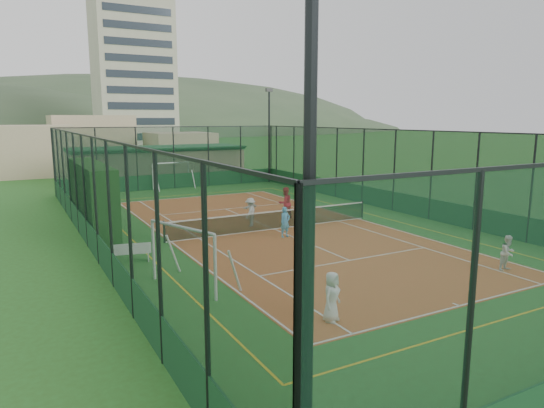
{
  "coord_description": "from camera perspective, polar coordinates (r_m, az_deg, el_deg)",
  "views": [
    {
      "loc": [
        -11.8,
        -21.53,
        5.71
      ],
      "look_at": [
        0.27,
        0.71,
        1.2
      ],
      "focal_mm": 32.0,
      "sensor_mm": 36.0,
      "label": 1
    }
  ],
  "objects": [
    {
      "name": "ground",
      "position": [
        25.21,
        0.23,
        -2.99
      ],
      "size": [
        300.0,
        300.0,
        0.0
      ],
      "primitive_type": "plane",
      "color": "#2A581E",
      "rests_on": "ground"
    },
    {
      "name": "court_slab",
      "position": [
        25.21,
        0.23,
        -2.98
      ],
      "size": [
        11.17,
        23.97,
        0.01
      ],
      "primitive_type": "cube",
      "color": "#AF4B26",
      "rests_on": "ground"
    },
    {
      "name": "tennis_net",
      "position": [
        25.09,
        0.23,
        -1.81
      ],
      "size": [
        11.67,
        0.12,
        1.06
      ],
      "primitive_type": null,
      "color": "black",
      "rests_on": "ground"
    },
    {
      "name": "perimeter_fence",
      "position": [
        24.76,
        0.24,
        2.65
      ],
      "size": [
        18.12,
        34.12,
        5.0
      ],
      "primitive_type": null,
      "color": "#10301F",
      "rests_on": "ground"
    },
    {
      "name": "floodlight_sw",
      "position": [
        6.09,
        4.32,
        -5.03
      ],
      "size": [
        0.6,
        0.26,
        8.25
      ],
      "primitive_type": null,
      "color": "black",
      "rests_on": "ground"
    },
    {
      "name": "floodlight_ne",
      "position": [
        43.28,
        -0.34,
        8.01
      ],
      "size": [
        0.6,
        0.26,
        8.25
      ],
      "primitive_type": null,
      "color": "black",
      "rests_on": "ground"
    },
    {
      "name": "clubhouse",
      "position": [
        45.29,
        -13.3,
        4.6
      ],
      "size": [
        15.2,
        7.2,
        3.15
      ],
      "primitive_type": null,
      "color": "tan",
      "rests_on": "ground"
    },
    {
      "name": "apartment_tower",
      "position": [
        106.64,
        -16.01,
        14.73
      ],
      "size": [
        15.0,
        12.0,
        30.0
      ],
      "primitive_type": "cube",
      "color": "beige",
      "rests_on": "ground"
    },
    {
      "name": "distant_hills",
      "position": [
        172.03,
        -24.74,
        7.29
      ],
      "size": [
        200.0,
        60.0,
        24.0
      ],
      "primitive_type": null,
      "color": "#384C33",
      "rests_on": "ground"
    },
    {
      "name": "hedge_left",
      "position": [
        25.91,
        -20.38,
        0.67
      ],
      "size": [
        1.2,
        7.99,
        3.49
      ],
      "primitive_type": "cube",
      "color": "black",
      "rests_on": "ground"
    },
    {
      "name": "white_bench",
      "position": [
        20.29,
        -16.18,
        -5.45
      ],
      "size": [
        1.51,
        0.71,
        0.82
      ],
      "primitive_type": null,
      "rotation": [
        0.0,
        0.0,
        -0.22
      ],
      "color": "white",
      "rests_on": "ground"
    },
    {
      "name": "futsal_goal_near",
      "position": [
        16.58,
        -10.5,
        -6.31
      ],
      "size": [
        3.45,
        2.09,
        2.15
      ],
      "primitive_type": null,
      "rotation": [
        0.0,
        0.0,
        1.94
      ],
      "color": "white",
      "rests_on": "ground"
    },
    {
      "name": "futsal_goal_far",
      "position": [
        40.45,
        -11.77,
        3.28
      ],
      "size": [
        3.37,
        1.44,
        2.11
      ],
      "primitive_type": null,
      "rotation": [
        0.0,
        0.0,
        0.16
      ],
      "color": "white",
      "rests_on": "ground"
    },
    {
      "name": "child_near_left",
      "position": [
        14.02,
        7.03,
        -10.77
      ],
      "size": [
        0.84,
        0.75,
        1.45
      ],
      "primitive_type": "imported",
      "rotation": [
        0.0,
        0.0,
        0.52
      ],
      "color": "white",
      "rests_on": "court_slab"
    },
    {
      "name": "child_near_mid",
      "position": [
        23.42,
        1.56,
        -2.12
      ],
      "size": [
        0.58,
        0.41,
        1.48
      ],
      "primitive_type": "imported",
      "rotation": [
        0.0,
        0.0,
        0.11
      ],
      "color": "#54AEEF",
      "rests_on": "court_slab"
    },
    {
      "name": "child_near_right",
      "position": [
        20.44,
        26.02,
        -5.18
      ],
      "size": [
        0.68,
        0.55,
        1.35
      ],
      "primitive_type": "imported",
      "rotation": [
        0.0,
        0.0,
        0.05
      ],
      "color": "silver",
      "rests_on": "court_slab"
    },
    {
      "name": "child_far_left",
      "position": [
        25.74,
        -2.57,
        -0.97
      ],
      "size": [
        1.11,
        1.08,
        1.52
      ],
      "primitive_type": "imported",
      "rotation": [
        0.0,
        0.0,
        3.89
      ],
      "color": "silver",
      "rests_on": "court_slab"
    },
    {
      "name": "child_far_right",
      "position": [
        32.41,
        3.31,
        1.16
      ],
      "size": [
        0.84,
        0.51,
        1.34
      ],
      "primitive_type": "imported",
      "rotation": [
        0.0,
        0.0,
        3.39
      ],
      "color": "white",
      "rests_on": "court_slab"
    },
    {
      "name": "child_far_back",
      "position": [
        27.7,
        -2.45,
        -0.49
      ],
      "size": [
        1.18,
        0.79,
        1.22
      ],
      "primitive_type": "imported",
      "rotation": [
        0.0,
        0.0,
        3.56
      ],
      "color": "silver",
      "rests_on": "court_slab"
    },
    {
      "name": "coach",
      "position": [
        27.69,
        1.55,
        0.13
      ],
      "size": [
        0.98,
        0.82,
        1.81
      ],
      "primitive_type": "imported",
      "rotation": [
        0.0,
        0.0,
        3.31
      ],
      "color": "#B4132C",
      "rests_on": "court_slab"
    },
    {
      "name": "tennis_balls",
      "position": [
        25.75,
        -2.42,
        -2.62
      ],
      "size": [
        3.71,
        1.62,
        0.07
      ],
      "color": "#CCE033",
      "rests_on": "court_slab"
    }
  ]
}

